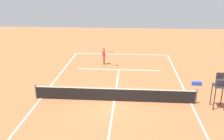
{
  "coord_description": "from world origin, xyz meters",
  "views": [
    {
      "loc": [
        -1.06,
        16.09,
        7.9
      ],
      "look_at": [
        0.49,
        -4.34,
        0.8
      ],
      "focal_mm": 40.61,
      "sensor_mm": 36.0,
      "label": 1
    }
  ],
  "objects_px": {
    "tennis_ball": "(95,71)",
    "umpire_chair": "(220,85)",
    "player_serving": "(104,54)",
    "equipment_bag": "(197,83)"
  },
  "relations": [
    {
      "from": "tennis_ball",
      "to": "umpire_chair",
      "type": "bearing_deg",
      "value": 144.4
    },
    {
      "from": "tennis_ball",
      "to": "umpire_chair",
      "type": "distance_m",
      "value": 11.34
    },
    {
      "from": "player_serving",
      "to": "umpire_chair",
      "type": "height_order",
      "value": "umpire_chair"
    },
    {
      "from": "tennis_ball",
      "to": "umpire_chair",
      "type": "height_order",
      "value": "umpire_chair"
    },
    {
      "from": "player_serving",
      "to": "umpire_chair",
      "type": "distance_m",
      "value": 12.2
    },
    {
      "from": "tennis_ball",
      "to": "equipment_bag",
      "type": "height_order",
      "value": "equipment_bag"
    },
    {
      "from": "player_serving",
      "to": "tennis_ball",
      "type": "xyz_separation_m",
      "value": [
        0.67,
        2.24,
        -1.06
      ]
    },
    {
      "from": "tennis_ball",
      "to": "equipment_bag",
      "type": "distance_m",
      "value": 9.12
    },
    {
      "from": "player_serving",
      "to": "tennis_ball",
      "type": "relative_size",
      "value": 26.87
    },
    {
      "from": "tennis_ball",
      "to": "equipment_bag",
      "type": "bearing_deg",
      "value": 163.17
    }
  ]
}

